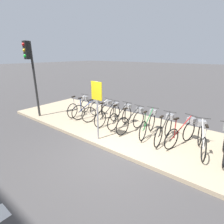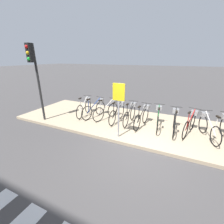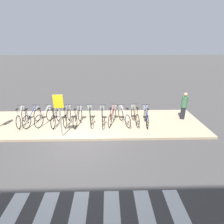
% 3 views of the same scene
% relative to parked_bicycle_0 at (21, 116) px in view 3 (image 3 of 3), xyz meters
% --- Properties ---
extents(ground_plane, '(120.00, 120.00, 0.00)m').
position_rel_parked_bicycle_0_xyz_m(ground_plane, '(3.40, -1.72, -0.57)').
color(ground_plane, '#423F3F').
extents(sidewalk, '(12.89, 3.58, 0.12)m').
position_rel_parked_bicycle_0_xyz_m(sidewalk, '(3.40, 0.07, -0.51)').
color(sidewalk, tan).
rests_on(sidewalk, ground_plane).
extents(parked_bicycle_0, '(0.46, 1.65, 1.02)m').
position_rel_parked_bicycle_0_xyz_m(parked_bicycle_0, '(0.00, 0.00, 0.00)').
color(parked_bicycle_0, black).
rests_on(parked_bicycle_0, sidewalk).
extents(parked_bicycle_1, '(0.53, 1.63, 1.02)m').
position_rel_parked_bicycle_0_xyz_m(parked_bicycle_1, '(0.62, 0.00, 0.00)').
color(parked_bicycle_1, black).
rests_on(parked_bicycle_1, sidewalk).
extents(parked_bicycle_2, '(0.66, 1.59, 1.02)m').
position_rel_parked_bicycle_0_xyz_m(parked_bicycle_2, '(1.28, 0.06, 0.00)').
color(parked_bicycle_2, black).
rests_on(parked_bicycle_2, sidewalk).
extents(parked_bicycle_3, '(0.46, 1.66, 1.02)m').
position_rel_parked_bicycle_0_xyz_m(parked_bicycle_3, '(1.87, -0.03, 0.00)').
color(parked_bicycle_3, black).
rests_on(parked_bicycle_3, sidewalk).
extents(parked_bicycle_4, '(0.46, 1.66, 1.02)m').
position_rel_parked_bicycle_0_xyz_m(parked_bicycle_4, '(2.46, 0.05, 0.00)').
color(parked_bicycle_4, black).
rests_on(parked_bicycle_4, sidewalk).
extents(parked_bicycle_5, '(0.46, 1.65, 1.02)m').
position_rel_parked_bicycle_0_xyz_m(parked_bicycle_5, '(3.06, -0.07, 0.00)').
color(parked_bicycle_5, black).
rests_on(parked_bicycle_5, sidewalk).
extents(parked_bicycle_6, '(0.46, 1.65, 1.02)m').
position_rel_parked_bicycle_0_xyz_m(parked_bicycle_6, '(3.70, 0.03, 0.00)').
color(parked_bicycle_6, black).
rests_on(parked_bicycle_6, sidewalk).
extents(parked_bicycle_7, '(0.46, 1.66, 1.02)m').
position_rel_parked_bicycle_0_xyz_m(parked_bicycle_7, '(4.36, -0.08, 0.00)').
color(parked_bicycle_7, black).
rests_on(parked_bicycle_7, sidewalk).
extents(parked_bicycle_8, '(0.60, 1.61, 1.02)m').
position_rel_parked_bicycle_0_xyz_m(parked_bicycle_8, '(4.92, 0.01, 0.00)').
color(parked_bicycle_8, black).
rests_on(parked_bicycle_8, sidewalk).
extents(parked_bicycle_9, '(0.65, 1.59, 1.02)m').
position_rel_parked_bicycle_0_xyz_m(parked_bicycle_9, '(5.52, -0.05, 0.00)').
color(parked_bicycle_9, black).
rests_on(parked_bicycle_9, sidewalk).
extents(parked_bicycle_10, '(0.46, 1.66, 1.02)m').
position_rel_parked_bicycle_0_xyz_m(parked_bicycle_10, '(6.14, 0.02, 0.00)').
color(parked_bicycle_10, black).
rests_on(parked_bicycle_10, sidewalk).
extents(parked_bicycle_11, '(0.46, 1.66, 1.02)m').
position_rel_parked_bicycle_0_xyz_m(parked_bicycle_11, '(6.73, -0.11, 0.00)').
color(parked_bicycle_11, black).
rests_on(parked_bicycle_11, sidewalk).
extents(pedestrian, '(0.34, 0.34, 1.56)m').
position_rel_parked_bicycle_0_xyz_m(pedestrian, '(8.99, 0.45, 0.37)').
color(pedestrian, '#23232D').
rests_on(pedestrian, sidewalk).
extents(sign_post, '(0.44, 0.07, 2.03)m').
position_rel_parked_bicycle_0_xyz_m(sign_post, '(2.49, -1.43, 0.94)').
color(sign_post, '#99999E').
rests_on(sign_post, sidewalk).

